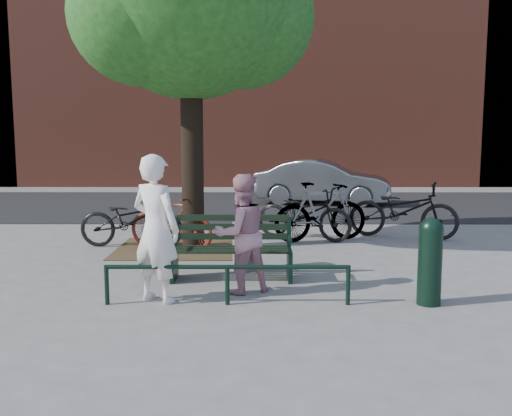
{
  "coord_description": "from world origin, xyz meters",
  "views": [
    {
      "loc": [
        0.38,
        -8.08,
        2.14
      ],
      "look_at": [
        0.35,
        1.0,
        0.92
      ],
      "focal_mm": 40.0,
      "sensor_mm": 36.0,
      "label": 1
    }
  ],
  "objects_px": {
    "person_right": "(241,234)",
    "parked_car": "(323,182)",
    "person_left": "(156,229)",
    "litter_bin": "(245,243)",
    "bicycle_c": "(304,213)",
    "park_bench": "(232,246)",
    "bollard": "(430,258)"
  },
  "relations": [
    {
      "from": "person_right",
      "to": "parked_car",
      "type": "relative_size",
      "value": 0.4
    },
    {
      "from": "person_right",
      "to": "bollard",
      "type": "distance_m",
      "value": 2.43
    },
    {
      "from": "bollard",
      "to": "person_right",
      "type": "bearing_deg",
      "value": 167.18
    },
    {
      "from": "park_bench",
      "to": "parked_car",
      "type": "bearing_deg",
      "value": 75.09
    },
    {
      "from": "person_left",
      "to": "bicycle_c",
      "type": "height_order",
      "value": "person_left"
    },
    {
      "from": "park_bench",
      "to": "litter_bin",
      "type": "height_order",
      "value": "park_bench"
    },
    {
      "from": "bollard",
      "to": "litter_bin",
      "type": "relative_size",
      "value": 1.3
    },
    {
      "from": "person_right",
      "to": "bollard",
      "type": "relative_size",
      "value": 1.45
    },
    {
      "from": "person_right",
      "to": "bollard",
      "type": "xyz_separation_m",
      "value": [
        2.36,
        -0.54,
        -0.21
      ]
    },
    {
      "from": "park_bench",
      "to": "bicycle_c",
      "type": "height_order",
      "value": "bicycle_c"
    },
    {
      "from": "person_left",
      "to": "bicycle_c",
      "type": "relative_size",
      "value": 0.93
    },
    {
      "from": "person_left",
      "to": "litter_bin",
      "type": "height_order",
      "value": "person_left"
    },
    {
      "from": "bollard",
      "to": "person_left",
      "type": "bearing_deg",
      "value": 177.85
    },
    {
      "from": "person_left",
      "to": "parked_car",
      "type": "bearing_deg",
      "value": -78.41
    },
    {
      "from": "person_right",
      "to": "parked_car",
      "type": "distance_m",
      "value": 9.66
    },
    {
      "from": "litter_bin",
      "to": "parked_car",
      "type": "height_order",
      "value": "parked_car"
    },
    {
      "from": "park_bench",
      "to": "person_right",
      "type": "xyz_separation_m",
      "value": [
        0.15,
        -0.72,
        0.32
      ]
    },
    {
      "from": "park_bench",
      "to": "bollard",
      "type": "relative_size",
      "value": 1.59
    },
    {
      "from": "bicycle_c",
      "to": "litter_bin",
      "type": "bearing_deg",
      "value": -177.25
    },
    {
      "from": "park_bench",
      "to": "litter_bin",
      "type": "distance_m",
      "value": 0.55
    },
    {
      "from": "litter_bin",
      "to": "parked_car",
      "type": "bearing_deg",
      "value": 75.32
    },
    {
      "from": "park_bench",
      "to": "parked_car",
      "type": "xyz_separation_m",
      "value": [
        2.32,
        8.69,
        0.17
      ]
    },
    {
      "from": "park_bench",
      "to": "litter_bin",
      "type": "relative_size",
      "value": 2.06
    },
    {
      "from": "park_bench",
      "to": "parked_car",
      "type": "height_order",
      "value": "parked_car"
    },
    {
      "from": "parked_car",
      "to": "litter_bin",
      "type": "bearing_deg",
      "value": 177.37
    },
    {
      "from": "person_left",
      "to": "person_right",
      "type": "relative_size",
      "value": 1.18
    },
    {
      "from": "litter_bin",
      "to": "person_right",
      "type": "bearing_deg",
      "value": -90.95
    },
    {
      "from": "person_right",
      "to": "parked_car",
      "type": "height_order",
      "value": "person_right"
    },
    {
      "from": "person_left",
      "to": "bicycle_c",
      "type": "bearing_deg",
      "value": -87.88
    },
    {
      "from": "person_left",
      "to": "parked_car",
      "type": "height_order",
      "value": "person_left"
    },
    {
      "from": "park_bench",
      "to": "bollard",
      "type": "xyz_separation_m",
      "value": [
        2.51,
        -1.26,
        0.11
      ]
    },
    {
      "from": "bollard",
      "to": "park_bench",
      "type": "bearing_deg",
      "value": 153.41
    }
  ]
}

